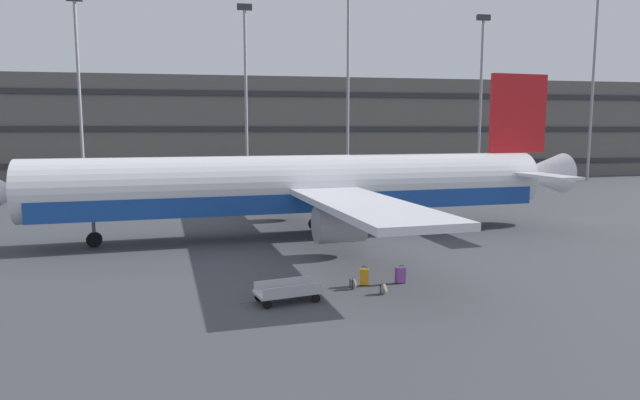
# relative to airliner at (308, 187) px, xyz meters

# --- Properties ---
(ground_plane) EXTENTS (600.00, 600.00, 0.00)m
(ground_plane) POSITION_rel_airliner_xyz_m (3.76, -1.39, -3.28)
(ground_plane) COLOR #424449
(terminal_structure) EXTENTS (135.89, 16.00, 14.44)m
(terminal_structure) POSITION_rel_airliner_xyz_m (3.76, 48.55, 3.94)
(terminal_structure) COLOR #605B56
(terminal_structure) RESTS_ON ground_plane
(airliner) EXTENTS (40.31, 32.66, 11.06)m
(airliner) POSITION_rel_airliner_xyz_m (0.00, 0.00, 0.00)
(airliner) COLOR silver
(airliner) RESTS_ON ground_plane
(light_mast_left) EXTENTS (1.80, 0.50, 22.42)m
(light_mast_left) POSITION_rel_airliner_xyz_m (-22.02, 33.03, 9.63)
(light_mast_left) COLOR gray
(light_mast_left) RESTS_ON ground_plane
(light_mast_center_left) EXTENTS (1.80, 0.50, 22.13)m
(light_mast_center_left) POSITION_rel_airliner_xyz_m (-2.69, 33.03, 9.48)
(light_mast_center_left) COLOR gray
(light_mast_center_left) RESTS_ON ground_plane
(light_mast_center_right) EXTENTS (1.80, 0.50, 25.57)m
(light_mast_center_right) POSITION_rel_airliner_xyz_m (10.14, 33.03, 11.25)
(light_mast_center_right) COLOR gray
(light_mast_center_right) RESTS_ON ground_plane
(light_mast_right) EXTENTS (1.80, 0.50, 21.95)m
(light_mast_right) POSITION_rel_airliner_xyz_m (28.16, 33.03, 9.39)
(light_mast_right) COLOR gray
(light_mast_right) RESTS_ON ground_plane
(light_mast_far_right) EXTENTS (1.80, 0.50, 25.89)m
(light_mast_far_right) POSITION_rel_airliner_xyz_m (44.55, 33.03, 11.41)
(light_mast_far_right) COLOR gray
(light_mast_far_right) RESTS_ON ground_plane
(suitcase_scuffed) EXTENTS (0.45, 0.31, 0.91)m
(suitcase_scuffed) POSITION_rel_airliner_xyz_m (0.72, -12.33, -2.87)
(suitcase_scuffed) COLOR orange
(suitcase_scuffed) RESTS_ON ground_plane
(suitcase_silver) EXTENTS (0.48, 0.35, 0.86)m
(suitcase_silver) POSITION_rel_airliner_xyz_m (2.45, -12.22, -2.88)
(suitcase_silver) COLOR #72388C
(suitcase_silver) RESTS_ON ground_plane
(backpack_teal) EXTENTS (0.36, 0.39, 0.53)m
(backpack_teal) POSITION_rel_airliner_xyz_m (0.11, -12.76, -3.05)
(backpack_teal) COLOR gray
(backpack_teal) RESTS_ON ground_plane
(backpack_large) EXTENTS (0.41, 0.40, 0.51)m
(backpack_large) POSITION_rel_airliner_xyz_m (1.22, -13.73, -3.06)
(backpack_large) COLOR gray
(backpack_large) RESTS_ON ground_plane
(baggage_cart) EXTENTS (3.37, 1.87, 0.82)m
(baggage_cart) POSITION_rel_airliner_xyz_m (-2.98, -14.05, -2.85)
(baggage_cart) COLOR #B7B7BC
(baggage_cart) RESTS_ON ground_plane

